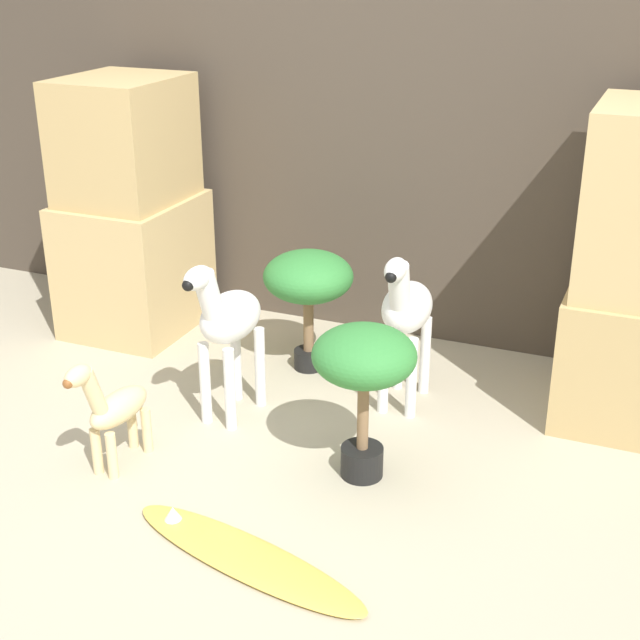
% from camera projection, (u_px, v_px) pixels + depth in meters
% --- Properties ---
extents(ground_plane, '(14.00, 14.00, 0.00)m').
position_uv_depth(ground_plane, '(235.00, 507.00, 3.14)').
color(ground_plane, '#B2A88E').
extents(wall_back, '(6.40, 0.08, 2.20)m').
position_uv_depth(wall_back, '(396.00, 112.00, 4.15)').
color(wall_back, '#473D33').
rests_on(wall_back, ground_plane).
extents(rock_pillar_left, '(0.56, 0.65, 1.26)m').
position_uv_depth(rock_pillar_left, '(130.00, 214.00, 4.39)').
color(rock_pillar_left, tan).
rests_on(rock_pillar_left, ground_plane).
extents(zebra_right, '(0.21, 0.46, 0.72)m').
position_uv_depth(zebra_right, '(405.00, 312.00, 3.67)').
color(zebra_right, white).
rests_on(zebra_right, ground_plane).
extents(zebra_left, '(0.23, 0.46, 0.72)m').
position_uv_depth(zebra_left, '(227.00, 322.00, 3.57)').
color(zebra_left, white).
rests_on(zebra_left, ground_plane).
extents(giraffe_figurine, '(0.14, 0.41, 0.49)m').
position_uv_depth(giraffe_figurine, '(113.00, 408.00, 3.29)').
color(giraffe_figurine, beige).
rests_on(giraffe_figurine, ground_plane).
extents(potted_palm_front, '(0.41, 0.41, 0.57)m').
position_uv_depth(potted_palm_front, '(308.00, 281.00, 3.99)').
color(potted_palm_front, black).
rests_on(potted_palm_front, ground_plane).
extents(potted_palm_back, '(0.38, 0.38, 0.60)m').
position_uv_depth(potted_palm_back, '(364.00, 366.00, 3.15)').
color(potted_palm_back, black).
rests_on(potted_palm_back, ground_plane).
extents(surfboard, '(0.95, 0.41, 0.07)m').
position_uv_depth(surfboard, '(243.00, 555.00, 2.87)').
color(surfboard, gold).
rests_on(surfboard, ground_plane).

